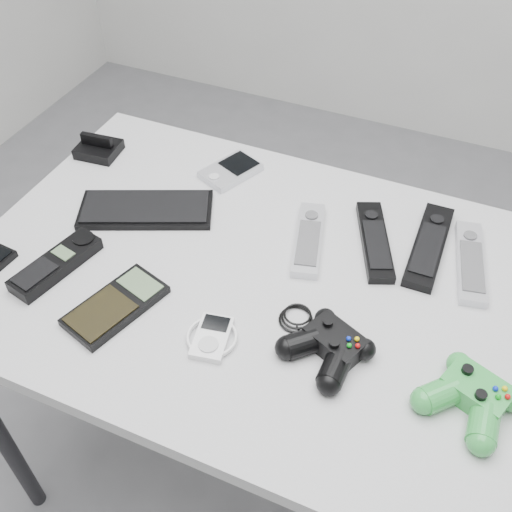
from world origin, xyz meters
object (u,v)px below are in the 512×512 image
at_px(calculator, 116,305).
at_px(controller_black, 330,345).
at_px(desk, 273,302).
at_px(mp3_player, 212,337).
at_px(remote_black_a, 375,240).
at_px(remote_silver_b, 471,262).
at_px(pda_keyboard, 146,209).
at_px(controller_green, 472,396).
at_px(cordless_handset, 56,264).
at_px(remote_silver_a, 309,239).
at_px(remote_black_b, 429,245).
at_px(pda, 231,170).

height_order(calculator, controller_black, controller_black).
distance_m(desk, mp3_player, 0.19).
bearing_deg(remote_black_a, remote_silver_b, -17.96).
relative_size(pda_keyboard, controller_green, 1.84).
bearing_deg(remote_silver_b, cordless_handset, -167.59).
bearing_deg(remote_black_a, mp3_player, -141.88).
distance_m(remote_silver_a, remote_silver_b, 0.31).
relative_size(pda_keyboard, remote_silver_a, 1.36).
bearing_deg(remote_black_b, remote_black_a, -165.11).
relative_size(remote_silver_a, controller_green, 1.35).
distance_m(remote_black_b, controller_black, 0.33).
xyz_separation_m(pda, mp3_player, (0.17, -0.43, -0.00)).
xyz_separation_m(remote_black_b, remote_silver_b, (0.08, -0.01, -0.00)).
bearing_deg(remote_black_a, calculator, -160.28).
bearing_deg(pda, desk, -27.61).
distance_m(remote_silver_a, remote_black_a, 0.13).
height_order(desk, remote_black_b, remote_black_b).
bearing_deg(controller_black, remote_black_a, 113.68).
xyz_separation_m(remote_black_b, cordless_handset, (-0.63, -0.33, 0.00)).
relative_size(desk, remote_black_b, 4.94).
bearing_deg(remote_silver_a, remote_black_a, 6.94).
bearing_deg(cordless_handset, remote_silver_a, 44.67).
distance_m(desk, remote_black_b, 0.32).
xyz_separation_m(desk, controller_green, (0.38, -0.13, 0.09)).
bearing_deg(remote_silver_a, controller_green, -49.29).
distance_m(desk, cordless_handset, 0.42).
distance_m(cordless_handset, controller_black, 0.53).
xyz_separation_m(pda_keyboard, pda, (0.11, 0.19, 0.00)).
height_order(remote_black_a, controller_black, controller_black).
xyz_separation_m(desk, mp3_player, (-0.04, -0.17, 0.08)).
height_order(remote_silver_a, cordless_handset, cordless_handset).
bearing_deg(desk, pda_keyboard, 167.62).
bearing_deg(desk, controller_green, -18.35).
height_order(desk, pda_keyboard, pda_keyboard).
height_order(desk, remote_silver_b, remote_silver_b).
bearing_deg(calculator, remote_silver_b, 49.81).
xyz_separation_m(calculator, controller_black, (0.38, 0.06, 0.01)).
height_order(remote_silver_a, remote_black_b, same).
bearing_deg(controller_green, cordless_handset, -157.90).
relative_size(pda_keyboard, remote_black_a, 1.26).
height_order(pda_keyboard, cordless_handset, cordless_handset).
relative_size(calculator, controller_black, 0.80).
distance_m(remote_silver_b, calculator, 0.66).
distance_m(remote_black_b, controller_green, 0.34).
bearing_deg(pda, remote_black_a, 8.72).
relative_size(cordless_handset, controller_green, 1.24).
xyz_separation_m(remote_black_a, remote_black_b, (0.10, 0.03, 0.00)).
bearing_deg(remote_black_a, pda, 142.69).
xyz_separation_m(remote_black_b, mp3_player, (-0.29, -0.37, -0.00)).
xyz_separation_m(pda, remote_silver_b, (0.54, -0.08, 0.00)).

